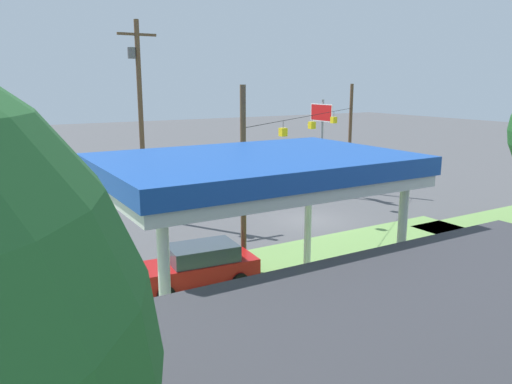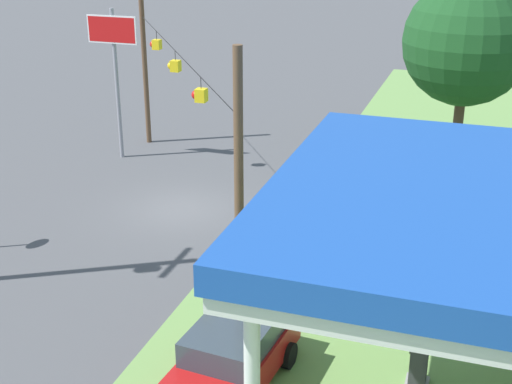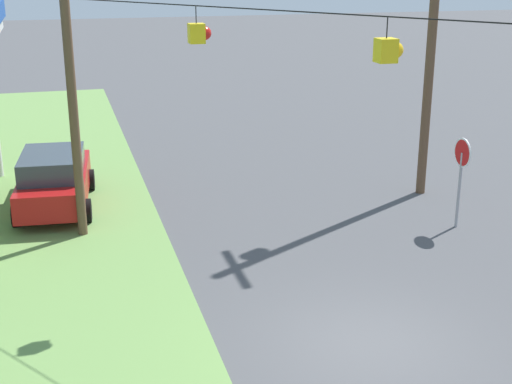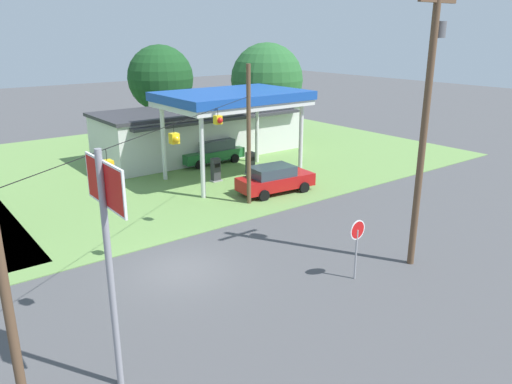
# 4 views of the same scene
# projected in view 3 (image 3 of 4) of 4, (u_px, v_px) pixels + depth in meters

# --- Properties ---
(ground_plane) EXTENTS (160.00, 160.00, 0.00)m
(ground_plane) POSITION_uv_depth(u_px,v_px,m) (369.00, 344.00, 13.61)
(ground_plane) COLOR #4C4C4F
(car_at_pumps_front) EXTENTS (4.89, 2.42, 1.72)m
(car_at_pumps_front) POSITION_uv_depth(u_px,v_px,m) (54.00, 179.00, 20.75)
(car_at_pumps_front) COLOR #AD1414
(car_at_pumps_front) RESTS_ON ground
(stop_sign_roadside) EXTENTS (0.80, 0.08, 2.50)m
(stop_sign_roadside) POSITION_uv_depth(u_px,v_px,m) (462.00, 163.00, 19.01)
(stop_sign_roadside) COLOR #99999E
(stop_sign_roadside) RESTS_ON ground
(signal_span_gantry) EXTENTS (14.76, 10.24, 7.83)m
(signal_span_gantry) POSITION_uv_depth(u_px,v_px,m) (382.00, 129.00, 12.30)
(signal_span_gantry) COLOR brown
(signal_span_gantry) RESTS_ON ground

